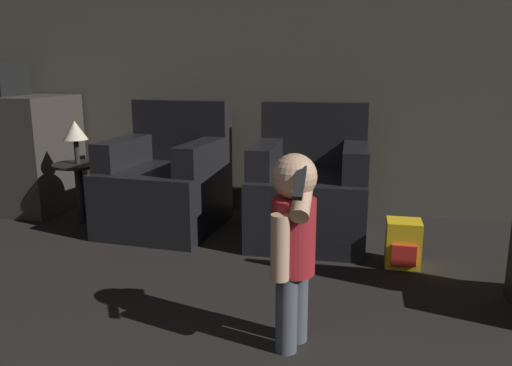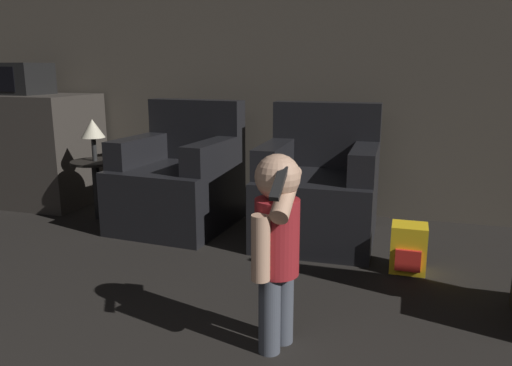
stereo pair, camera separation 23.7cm
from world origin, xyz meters
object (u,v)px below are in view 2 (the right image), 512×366
object	(u,v)px
armchair_left	(180,181)
lamp	(93,129)
armchair_right	(319,191)
toy_backpack	(408,248)
person_toddler	(277,237)
microwave	(18,79)

from	to	relation	value
armchair_left	lamp	world-z (taller)	armchair_left
armchair_left	armchair_right	world-z (taller)	same
armchair_left	toy_backpack	distance (m)	1.72
person_toddler	armchair_left	bearing A→B (deg)	-123.19
armchair_left	armchair_right	distance (m)	1.05
person_toddler	microwave	world-z (taller)	microwave
armchair_left	toy_backpack	world-z (taller)	armchair_left
armchair_left	toy_backpack	bearing A→B (deg)	-10.32
toy_backpack	lamp	bearing A→B (deg)	170.69
armchair_right	microwave	xyz separation A→B (m)	(-2.64, 0.25, 0.74)
armchair_right	person_toddler	xyz separation A→B (m)	(0.08, -1.45, 0.16)
armchair_left	armchair_right	bearing A→B (deg)	4.32
person_toddler	toy_backpack	xyz separation A→B (m)	(0.53, 1.02, -0.35)
armchair_right	person_toddler	distance (m)	1.46
armchair_left	armchair_right	xyz separation A→B (m)	(1.05, 0.00, 0.00)
armchair_right	armchair_left	bearing A→B (deg)	178.92
armchair_left	lamp	xyz separation A→B (m)	(-0.69, -0.05, 0.37)
armchair_left	microwave	bearing A→B (deg)	175.49
microwave	lamp	xyz separation A→B (m)	(0.91, -0.30, -0.37)
lamp	microwave	bearing A→B (deg)	161.94
microwave	lamp	distance (m)	1.02
armchair_right	toy_backpack	distance (m)	0.77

